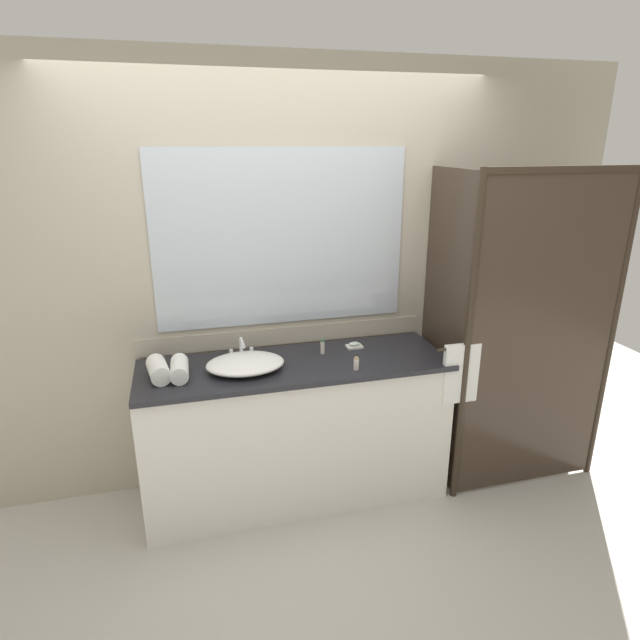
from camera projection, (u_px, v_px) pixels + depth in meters
name	position (u px, v px, depth m)	size (l,w,h in m)	color
ground_plane	(297.00, 493.00, 3.38)	(8.00, 8.00, 0.00)	#B7B2A8
wall_back_with_mirror	(282.00, 280.00, 3.28)	(4.40, 0.06, 2.60)	#B2A893
vanity_cabinet	(296.00, 430.00, 3.25)	(1.80, 0.58, 0.90)	silver
shower_enclosure	(509.00, 335.00, 3.19)	(1.20, 0.59, 2.00)	#2D2319
sink_basin	(245.00, 364.00, 2.99)	(0.44, 0.34, 0.07)	white
faucet	(242.00, 351.00, 3.14)	(0.17, 0.16, 0.13)	silver
soap_dish	(354.00, 345.00, 3.32)	(0.10, 0.07, 0.04)	silver
amenity_bottle_lotion	(323.00, 347.00, 3.22)	(0.03, 0.03, 0.09)	silver
amenity_bottle_conditioner	(356.00, 364.00, 2.99)	(0.03, 0.03, 0.08)	silver
rolled_towel_near_edge	(158.00, 370.00, 2.87)	(0.11, 0.11, 0.22)	white
rolled_towel_middle	(179.00, 369.00, 2.89)	(0.10, 0.10, 0.23)	white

